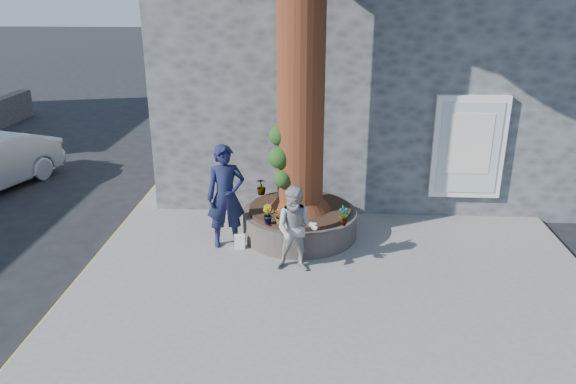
{
  "coord_description": "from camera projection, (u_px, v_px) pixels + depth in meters",
  "views": [
    {
      "loc": [
        1.19,
        -8.44,
        4.95
      ],
      "look_at": [
        0.59,
        1.44,
        1.25
      ],
      "focal_mm": 35.0,
      "sensor_mm": 36.0,
      "label": 1
    }
  ],
  "objects": [
    {
      "name": "yellow_line",
      "position": [
        98.0,
        257.0,
        10.8
      ],
      "size": [
        0.1,
        30.0,
        0.01
      ],
      "primitive_type": "cube",
      "color": "yellow",
      "rests_on": "ground"
    },
    {
      "name": "shopping_bag",
      "position": [
        240.0,
        242.0,
        10.83
      ],
      "size": [
        0.22,
        0.15,
        0.28
      ],
      "primitive_type": "cube",
      "rotation": [
        0.0,
        0.0,
        0.15
      ],
      "color": "white",
      "rests_on": "pavement"
    },
    {
      "name": "plant_c",
      "position": [
        261.0,
        186.0,
        11.9
      ],
      "size": [
        0.22,
        0.22,
        0.35
      ],
      "primitive_type": "imported",
      "rotation": [
        0.0,
        0.0,
        3.24
      ],
      "color": "gray",
      "rests_on": "planter"
    },
    {
      "name": "woman",
      "position": [
        296.0,
        229.0,
        9.8
      ],
      "size": [
        0.8,
        0.64,
        1.58
      ],
      "primitive_type": "imported",
      "rotation": [
        0.0,
        0.0,
        -0.06
      ],
      "color": "#989792",
      "rests_on": "pavement"
    },
    {
      "name": "ground",
      "position": [
        249.0,
        288.0,
        9.69
      ],
      "size": [
        120.0,
        120.0,
        0.0
      ],
      "primitive_type": "plane",
      "color": "black",
      "rests_on": "ground"
    },
    {
      "name": "plant_a",
      "position": [
        344.0,
        216.0,
        10.36
      ],
      "size": [
        0.24,
        0.22,
        0.38
      ],
      "primitive_type": "imported",
      "rotation": [
        0.0,
        0.0,
        0.52
      ],
      "color": "gray",
      "rests_on": "planter"
    },
    {
      "name": "stone_shop",
      "position": [
        371.0,
        53.0,
        15.17
      ],
      "size": [
        10.3,
        8.3,
        6.3
      ],
      "color": "#454849",
      "rests_on": "ground"
    },
    {
      "name": "man",
      "position": [
        226.0,
        197.0,
        10.68
      ],
      "size": [
        0.84,
        0.66,
        2.02
      ],
      "primitive_type": "imported",
      "rotation": [
        0.0,
        0.0,
        0.27
      ],
      "color": "#121633",
      "rests_on": "pavement"
    },
    {
      "name": "plant_d",
      "position": [
        281.0,
        217.0,
        10.44
      ],
      "size": [
        0.35,
        0.34,
        0.29
      ],
      "primitive_type": "imported",
      "rotation": [
        0.0,
        0.0,
        5.53
      ],
      "color": "gray",
      "rests_on": "planter"
    },
    {
      "name": "planter",
      "position": [
        300.0,
        221.0,
        11.37
      ],
      "size": [
        2.3,
        2.3,
        0.6
      ],
      "color": "black",
      "rests_on": "pavement"
    },
    {
      "name": "plant_b",
      "position": [
        267.0,
        214.0,
        10.44
      ],
      "size": [
        0.28,
        0.28,
        0.37
      ],
      "primitive_type": "imported",
      "rotation": [
        0.0,
        0.0,
        2.26
      ],
      "color": "gray",
      "rests_on": "planter"
    },
    {
      "name": "pavement",
      "position": [
        335.0,
        261.0,
        10.52
      ],
      "size": [
        9.0,
        8.0,
        0.12
      ],
      "primitive_type": "cube",
      "color": "slate",
      "rests_on": "ground"
    }
  ]
}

